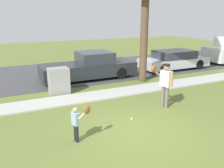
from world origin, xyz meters
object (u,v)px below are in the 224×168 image
object	(u,v)px
baseball	(132,119)
parked_pickup_dark	(90,67)
person_child	(79,119)
utility_cabinet	(59,81)
parked_sedan_silver	(174,60)
person_adult	(165,81)

from	to	relation	value
baseball	parked_pickup_dark	bearing A→B (deg)	83.97
person_child	baseball	bearing A→B (deg)	0.84
person_child	utility_cabinet	bearing A→B (deg)	68.61
baseball	utility_cabinet	xyz separation A→B (m)	(-1.56, 3.89, 0.55)
baseball	parked_sedan_silver	world-z (taller)	parked_sedan_silver
person_adult	parked_pickup_dark	size ratio (longest dim) A/B	0.33
person_child	baseball	distance (m)	2.22
person_adult	baseball	bearing A→B (deg)	0.76
person_child	parked_pickup_dark	distance (m)	6.92
person_child	parked_pickup_dark	bearing A→B (deg)	52.19
utility_cabinet	parked_pickup_dark	xyz separation A→B (m)	(2.17, 1.91, 0.08)
person_adult	person_child	size ratio (longest dim) A/B	1.59
parked_sedan_silver	baseball	bearing A→B (deg)	41.53
person_adult	person_child	xyz separation A→B (m)	(-3.72, -1.07, -0.37)
person_child	utility_cabinet	distance (m)	4.51
person_child	parked_sedan_silver	world-z (taller)	parked_sedan_silver
baseball	utility_cabinet	world-z (taller)	utility_cabinet
parked_pickup_dark	parked_sedan_silver	distance (m)	5.86
person_child	utility_cabinet	world-z (taller)	utility_cabinet
person_child	baseball	xyz separation A→B (m)	(2.04, 0.59, -0.66)
baseball	parked_sedan_silver	xyz separation A→B (m)	(6.47, 5.73, 0.58)
person_adult	baseball	world-z (taller)	person_adult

